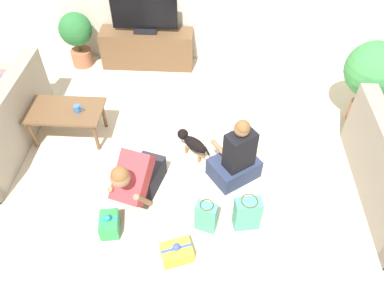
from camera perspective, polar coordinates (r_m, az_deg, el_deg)
name	(u,v)px	position (r m, az deg, el deg)	size (l,w,h in m)	color
ground_plane	(184,181)	(4.37, -1.24, -5.64)	(16.00, 16.00, 0.00)	beige
coffee_table	(66,113)	(4.86, -18.71, 4.48)	(0.91, 0.54, 0.45)	brown
tv_console	(147,49)	(6.05, -6.80, 14.24)	(1.41, 0.39, 0.58)	brown
tv	(144,16)	(5.79, -7.27, 18.81)	(0.97, 0.20, 0.57)	black
potted_plant_corner_right	(373,72)	(5.15, 25.85, 9.89)	(0.69, 0.69, 1.14)	#A36042
potted_plant_back_left	(77,35)	(6.16, -17.16, 15.64)	(0.49, 0.49, 0.86)	#A36042
person_kneeling	(137,177)	(3.99, -8.32, -4.99)	(0.52, 0.84, 0.80)	#23232D
person_sitting	(236,158)	(4.21, 6.77, -2.17)	(0.66, 0.63, 0.89)	#283351
dog	(192,142)	(4.51, -0.01, 0.25)	(0.42, 0.36, 0.30)	black
gift_box_a	(110,224)	(4.00, -12.45, -11.87)	(0.23, 0.29, 0.25)	#2D934C
gift_box_b	(176,252)	(3.77, -2.42, -16.16)	(0.35, 0.30, 0.22)	yellow
gift_bag_a	(247,213)	(3.89, 8.42, -10.43)	(0.29, 0.20, 0.43)	#4CA384
gift_bag_b	(206,217)	(3.85, 2.17, -11.01)	(0.24, 0.17, 0.40)	#4CA384
mug	(77,109)	(4.72, -17.08, 5.17)	(0.12, 0.08, 0.09)	#386BAD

